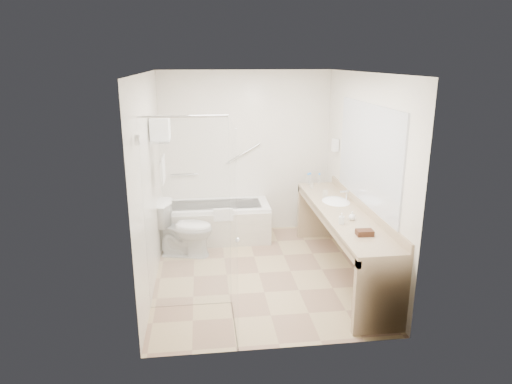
{
  "coord_description": "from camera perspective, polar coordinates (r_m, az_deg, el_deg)",
  "views": [
    {
      "loc": [
        -0.68,
        -5.3,
        2.65
      ],
      "look_at": [
        0.0,
        0.3,
        1.0
      ],
      "focal_mm": 32.0,
      "sensor_mm": 36.0,
      "label": 1
    }
  ],
  "objects": [
    {
      "name": "towel_shelf",
      "position": [
        5.74,
        -11.82,
        6.98
      ],
      "size": [
        0.24,
        0.55,
        0.81
      ],
      "color": "silver",
      "rests_on": "wall_left"
    },
    {
      "name": "water_bottle_right",
      "position": [
        6.81,
        6.54,
        1.56
      ],
      "size": [
        0.05,
        0.05,
        0.18
      ],
      "rotation": [
        0.0,
        0.0,
        -0.21
      ],
      "color": "silver",
      "rests_on": "vanity_counter"
    },
    {
      "name": "toilet",
      "position": [
        6.42,
        -8.92,
        -4.57
      ],
      "size": [
        0.86,
        0.6,
        0.77
      ],
      "primitive_type": "imported",
      "rotation": [
        0.0,
        0.0,
        1.35
      ],
      "color": "white",
      "rests_on": "floor"
    },
    {
      "name": "ceiling",
      "position": [
        5.34,
        0.4,
        14.7
      ],
      "size": [
        2.6,
        3.2,
        0.1
      ],
      "primitive_type": "cube",
      "color": "white",
      "rests_on": "wall_back"
    },
    {
      "name": "bathtub",
      "position": [
        6.96,
        -5.04,
        -3.72
      ],
      "size": [
        1.6,
        0.73,
        0.59
      ],
      "color": "white",
      "rests_on": "floor"
    },
    {
      "name": "floor",
      "position": [
        5.96,
        0.35,
        -10.08
      ],
      "size": [
        3.2,
        3.2,
        0.0
      ],
      "primitive_type": "plane",
      "color": "tan",
      "rests_on": "ground"
    },
    {
      "name": "faucet",
      "position": [
        6.11,
        11.31,
        -0.38
      ],
      "size": [
        0.03,
        0.03,
        0.14
      ],
      "primitive_type": "cylinder",
      "color": "silver",
      "rests_on": "vanity_counter"
    },
    {
      "name": "water_bottle_left",
      "position": [
        6.85,
        7.92,
        1.58
      ],
      "size": [
        0.05,
        0.05,
        0.17
      ],
      "rotation": [
        0.0,
        0.0,
        -0.07
      ],
      "color": "silver",
      "rests_on": "vanity_counter"
    },
    {
      "name": "amenity_basket",
      "position": [
        4.98,
        13.42,
        -4.96
      ],
      "size": [
        0.18,
        0.12,
        0.06
      ],
      "primitive_type": "cube",
      "rotation": [
        0.0,
        0.0,
        -0.03
      ],
      "color": "#472719",
      "rests_on": "vanity_counter"
    },
    {
      "name": "grab_bar_long",
      "position": [
        7.03,
        -1.65,
        4.8
      ],
      "size": [
        0.53,
        0.03,
        0.33
      ],
      "primitive_type": "cylinder",
      "rotation": [
        0.0,
        1.05,
        0.0
      ],
      "color": "silver",
      "rests_on": "wall_back"
    },
    {
      "name": "shower_enclosure",
      "position": [
        4.65,
        -5.91,
        -3.69
      ],
      "size": [
        0.96,
        0.91,
        2.11
      ],
      "color": "silver",
      "rests_on": "floor"
    },
    {
      "name": "sink",
      "position": [
        6.09,
        9.96,
        -1.42
      ],
      "size": [
        0.4,
        0.52,
        0.14
      ],
      "primitive_type": "ellipsoid",
      "color": "white",
      "rests_on": "vanity_counter"
    },
    {
      "name": "wall_left",
      "position": [
        5.51,
        -13.15,
        1.17
      ],
      "size": [
        0.1,
        3.2,
        2.5
      ],
      "primitive_type": "cube",
      "color": "silver",
      "rests_on": "ground"
    },
    {
      "name": "soap_bottle_b",
      "position": [
        5.4,
        11.92,
        -3.05
      ],
      "size": [
        0.09,
        0.11,
        0.08
      ],
      "primitive_type": "imported",
      "rotation": [
        0.0,
        0.0,
        -0.11
      ],
      "color": "silver",
      "rests_on": "vanity_counter"
    },
    {
      "name": "mirror",
      "position": [
        5.62,
        13.78,
        4.56
      ],
      "size": [
        0.02,
        2.0,
        1.2
      ],
      "primitive_type": "cube",
      "color": "silver",
      "rests_on": "wall_right"
    },
    {
      "name": "wall_back",
      "position": [
        7.07,
        -1.28,
        4.88
      ],
      "size": [
        2.6,
        0.1,
        2.5
      ],
      "primitive_type": "cube",
      "color": "silver",
      "rests_on": "ground"
    },
    {
      "name": "drinking_glass_far",
      "position": [
        6.63,
        6.97,
        0.76
      ],
      "size": [
        0.08,
        0.08,
        0.08
      ],
      "primitive_type": "cylinder",
      "rotation": [
        0.0,
        0.0,
        0.39
      ],
      "color": "silver",
      "rests_on": "vanity_counter"
    },
    {
      "name": "water_bottle_mid",
      "position": [
        6.81,
        6.75,
        1.59
      ],
      "size": [
        0.06,
        0.06,
        0.18
      ],
      "rotation": [
        0.0,
        0.0,
        -0.25
      ],
      "color": "silver",
      "rests_on": "vanity_counter"
    },
    {
      "name": "hairdryer_unit",
      "position": [
        6.74,
        9.87,
        5.81
      ],
      "size": [
        0.08,
        0.1,
        0.18
      ],
      "primitive_type": "cube",
      "color": "silver",
      "rests_on": "wall_right"
    },
    {
      "name": "drinking_glass_near",
      "position": [
        6.23,
        8.63,
        -0.22
      ],
      "size": [
        0.09,
        0.09,
        0.09
      ],
      "primitive_type": "cylinder",
      "rotation": [
        0.0,
        0.0,
        0.33
      ],
      "color": "silver",
      "rests_on": "vanity_counter"
    },
    {
      "name": "grab_bar_short",
      "position": [
        7.07,
        -8.92,
        2.19
      ],
      "size": [
        0.4,
        0.03,
        0.03
      ],
      "primitive_type": "cylinder",
      "rotation": [
        0.0,
        1.57,
        0.0
      ],
      "color": "silver",
      "rests_on": "wall_back"
    },
    {
      "name": "wall_front",
      "position": [
        4.01,
        3.29,
        -4.12
      ],
      "size": [
        2.6,
        0.1,
        2.5
      ],
      "primitive_type": "cube",
      "color": "silver",
      "rests_on": "ground"
    },
    {
      "name": "soap_bottle_a",
      "position": [
        5.27,
        10.63,
        -3.63
      ],
      "size": [
        0.11,
        0.14,
        0.06
      ],
      "primitive_type": "imported",
      "rotation": [
        0.0,
        0.0,
        -0.43
      ],
      "color": "silver",
      "rests_on": "vanity_counter"
    },
    {
      "name": "wall_right",
      "position": [
        5.83,
        13.17,
        1.97
      ],
      "size": [
        0.1,
        3.2,
        2.5
      ],
      "primitive_type": "cube",
      "color": "silver",
      "rests_on": "ground"
    },
    {
      "name": "vanity_counter",
      "position": [
        5.78,
        10.71,
        -4.32
      ],
      "size": [
        0.55,
        2.7,
        0.95
      ],
      "color": "tan",
      "rests_on": "floor"
    }
  ]
}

